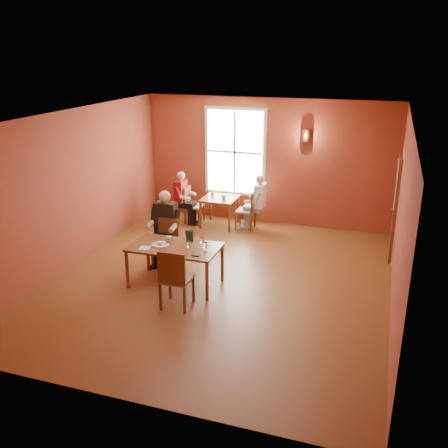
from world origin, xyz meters
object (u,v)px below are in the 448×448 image
(diner_white, at_px, (247,203))
(second_table, at_px, (220,212))
(chair_diner_main, at_px, (165,244))
(diner_maroon, at_px, (193,198))
(diner_main, at_px, (164,233))
(main_table, at_px, (175,265))
(chair_diner_white, at_px, (246,210))
(chair_diner_maroon, at_px, (194,205))
(chair_empty, at_px, (177,278))

(diner_white, bearing_deg, second_table, 90.00)
(chair_diner_main, xyz_separation_m, diner_maroon, (-0.45, 2.60, 0.15))
(diner_main, bearing_deg, diner_maroon, -80.38)
(diner_maroon, bearing_deg, diner_main, 9.62)
(main_table, xyz_separation_m, chair_diner_white, (0.38, 3.25, 0.09))
(diner_white, distance_m, diner_maroon, 1.36)
(diner_white, bearing_deg, main_table, 172.74)
(chair_diner_white, relative_size, diner_white, 0.73)
(chair_diner_white, bearing_deg, main_table, 173.26)
(second_table, bearing_deg, diner_main, -95.08)
(chair_diner_main, distance_m, second_table, 2.62)
(diner_main, relative_size, chair_diner_maroon, 1.58)
(chair_diner_white, xyz_separation_m, diner_maroon, (-1.33, 0.00, 0.16))
(chair_diner_main, distance_m, diner_white, 2.76)
(diner_maroon, bearing_deg, chair_diner_main, 9.73)
(second_table, height_order, chair_diner_white, chair_diner_white)
(diner_white, distance_m, chair_diner_maroon, 1.34)
(diner_white, relative_size, chair_diner_maroon, 1.40)
(second_table, bearing_deg, main_table, -85.33)
(second_table, xyz_separation_m, chair_diner_maroon, (-0.65, 0.00, 0.10))
(second_table, bearing_deg, chair_diner_maroon, 180.00)
(diner_main, bearing_deg, chair_empty, 121.99)
(diner_white, xyz_separation_m, diner_maroon, (-1.36, 0.00, -0.01))
(chair_empty, bearing_deg, main_table, 113.23)
(main_table, bearing_deg, chair_empty, -64.73)
(second_table, bearing_deg, chair_diner_main, -95.14)
(diner_main, distance_m, diner_white, 2.79)
(main_table, distance_m, chair_diner_white, 3.28)
(main_table, distance_m, diner_maroon, 3.40)
(diner_main, bearing_deg, main_table, 128.88)
(main_table, bearing_deg, diner_white, 82.74)
(chair_diner_maroon, xyz_separation_m, diner_maroon, (-0.03, 0.00, 0.17))
(chair_empty, distance_m, second_table, 4.04)
(chair_diner_white, bearing_deg, chair_diner_main, 161.23)
(chair_empty, bearing_deg, second_table, 96.72)
(main_table, relative_size, chair_diner_maroon, 1.77)
(main_table, xyz_separation_m, chair_diner_main, (-0.50, 0.65, 0.10))
(main_table, xyz_separation_m, diner_maroon, (-0.95, 3.25, 0.25))
(chair_diner_maroon, bearing_deg, diner_white, 90.00)
(chair_diner_white, relative_size, diner_maroon, 0.75)
(second_table, height_order, chair_diner_maroon, chair_diner_maroon)
(chair_diner_main, bearing_deg, chair_diner_maroon, -80.92)
(chair_diner_white, bearing_deg, diner_maroon, 90.00)
(chair_diner_white, bearing_deg, diner_main, 161.43)
(chair_empty, relative_size, second_table, 1.32)
(diner_main, xyz_separation_m, chair_diner_maroon, (-0.42, 2.63, -0.26))
(second_table, xyz_separation_m, diner_maroon, (-0.68, 0.00, 0.27))
(chair_empty, bearing_deg, chair_diner_main, 119.39)
(chair_empty, distance_m, diner_white, 3.99)
(chair_diner_main, relative_size, diner_maroon, 0.76)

